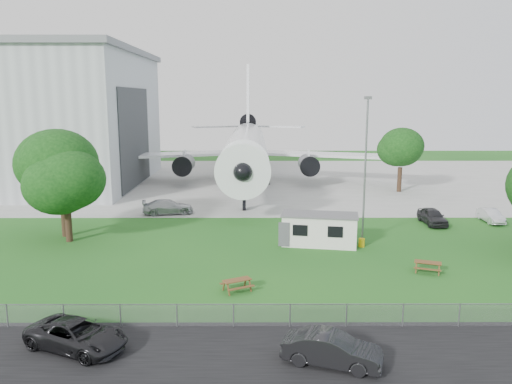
{
  "coord_description": "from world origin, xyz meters",
  "views": [
    {
      "loc": [
        -0.88,
        -34.25,
        12.02
      ],
      "look_at": [
        -0.75,
        8.0,
        4.0
      ],
      "focal_mm": 35.0,
      "sensor_mm": 36.0,
      "label": 1
    }
  ],
  "objects_px": {
    "site_cabin": "(320,229)",
    "picnic_east": "(427,272)",
    "picnic_west": "(237,291)",
    "airliner": "(247,146)",
    "car_centre_sedan": "(332,350)"
  },
  "relations": [
    {
      "from": "picnic_east",
      "to": "site_cabin",
      "type": "bearing_deg",
      "value": 155.75
    },
    {
      "from": "airliner",
      "to": "picnic_west",
      "type": "bearing_deg",
      "value": -89.98
    },
    {
      "from": "site_cabin",
      "to": "car_centre_sedan",
      "type": "height_order",
      "value": "site_cabin"
    },
    {
      "from": "picnic_west",
      "to": "airliner",
      "type": "bearing_deg",
      "value": 62.8
    },
    {
      "from": "airliner",
      "to": "site_cabin",
      "type": "height_order",
      "value": "airliner"
    },
    {
      "from": "site_cabin",
      "to": "car_centre_sedan",
      "type": "relative_size",
      "value": 1.53
    },
    {
      "from": "airliner",
      "to": "picnic_east",
      "type": "distance_m",
      "value": 39.58
    },
    {
      "from": "site_cabin",
      "to": "picnic_west",
      "type": "bearing_deg",
      "value": -122.81
    },
    {
      "from": "airliner",
      "to": "picnic_west",
      "type": "distance_m",
      "value": 40.68
    },
    {
      "from": "picnic_west",
      "to": "picnic_east",
      "type": "relative_size",
      "value": 1.0
    },
    {
      "from": "site_cabin",
      "to": "picnic_east",
      "type": "bearing_deg",
      "value": -44.76
    },
    {
      "from": "site_cabin",
      "to": "picnic_east",
      "type": "distance_m",
      "value": 9.55
    },
    {
      "from": "picnic_west",
      "to": "car_centre_sedan",
      "type": "height_order",
      "value": "car_centre_sedan"
    },
    {
      "from": "picnic_west",
      "to": "car_centre_sedan",
      "type": "distance_m",
      "value": 10.03
    },
    {
      "from": "airliner",
      "to": "site_cabin",
      "type": "bearing_deg",
      "value": -77.88
    }
  ]
}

